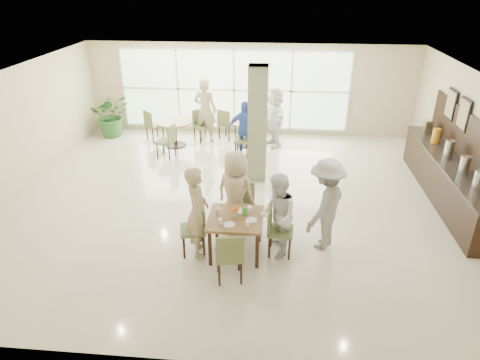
# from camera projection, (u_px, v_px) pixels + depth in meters

# --- Properties ---
(ground) EXTENTS (10.00, 10.00, 0.00)m
(ground) POSITION_uv_depth(u_px,v_px,m) (236.00, 200.00, 9.71)
(ground) COLOR beige
(ground) RESTS_ON ground
(room_shell) EXTENTS (10.00, 10.00, 10.00)m
(room_shell) POSITION_uv_depth(u_px,v_px,m) (236.00, 129.00, 8.96)
(room_shell) COLOR white
(room_shell) RESTS_ON ground
(window_bank) EXTENTS (7.00, 0.04, 7.00)m
(window_bank) POSITION_uv_depth(u_px,v_px,m) (234.00, 90.00, 13.13)
(window_bank) COLOR silver
(window_bank) RESTS_ON ground
(column) EXTENTS (0.45, 0.45, 2.80)m
(column) POSITION_uv_depth(u_px,v_px,m) (258.00, 125.00, 10.14)
(column) COLOR #6D714F
(column) RESTS_ON ground
(main_table) EXTENTS (0.97, 0.97, 0.75)m
(main_table) POSITION_uv_depth(u_px,v_px,m) (236.00, 222.00, 7.61)
(main_table) COLOR brown
(main_table) RESTS_ON ground
(round_table_left) EXTENTS (1.06, 1.06, 0.75)m
(round_table_left) POSITION_uv_depth(u_px,v_px,m) (175.00, 127.00, 12.53)
(round_table_left) COLOR brown
(round_table_left) RESTS_ON ground
(round_table_right) EXTENTS (1.06, 1.06, 0.75)m
(round_table_right) POSITION_uv_depth(u_px,v_px,m) (247.00, 127.00, 12.57)
(round_table_right) COLOR brown
(round_table_right) RESTS_ON ground
(chairs_main_table) EXTENTS (2.09, 2.07, 0.95)m
(chairs_main_table) POSITION_uv_depth(u_px,v_px,m) (236.00, 230.00, 7.72)
(chairs_main_table) COLOR #5A6739
(chairs_main_table) RESTS_ON ground
(chairs_table_left) EXTENTS (2.09, 1.97, 0.95)m
(chairs_table_left) POSITION_uv_depth(u_px,v_px,m) (174.00, 131.00, 12.54)
(chairs_table_left) COLOR #5A6739
(chairs_table_left) RESTS_ON ground
(chairs_table_right) EXTENTS (1.89, 1.90, 0.95)m
(chairs_table_right) POSITION_uv_depth(u_px,v_px,m) (247.00, 130.00, 12.60)
(chairs_table_right) COLOR #5A6739
(chairs_table_right) RESTS_ON ground
(tabletop_clutter) EXTENTS (0.75, 0.69, 0.21)m
(tabletop_clutter) POSITION_uv_depth(u_px,v_px,m) (237.00, 215.00, 7.53)
(tabletop_clutter) COLOR white
(tabletop_clutter) RESTS_ON main_table
(buffet_counter) EXTENTS (0.64, 4.70, 1.95)m
(buffet_counter) POSITION_uv_depth(u_px,v_px,m) (447.00, 177.00, 9.54)
(buffet_counter) COLOR black
(buffet_counter) RESTS_ON ground
(framed_art_a) EXTENTS (0.05, 0.55, 0.70)m
(framed_art_a) POSITION_uv_depth(u_px,v_px,m) (464.00, 114.00, 9.39)
(framed_art_a) COLOR black
(framed_art_a) RESTS_ON ground
(framed_art_b) EXTENTS (0.05, 0.55, 0.70)m
(framed_art_b) POSITION_uv_depth(u_px,v_px,m) (451.00, 104.00, 10.11)
(framed_art_b) COLOR black
(framed_art_b) RESTS_ON ground
(potted_plant) EXTENTS (1.58, 1.58, 1.33)m
(potted_plant) POSITION_uv_depth(u_px,v_px,m) (111.00, 115.00, 13.26)
(potted_plant) COLOR #2C6126
(potted_plant) RESTS_ON ground
(teen_left) EXTENTS (0.54, 0.70, 1.71)m
(teen_left) POSITION_uv_depth(u_px,v_px,m) (197.00, 212.00, 7.55)
(teen_left) COLOR tan
(teen_left) RESTS_ON ground
(teen_far) EXTENTS (0.94, 0.76, 1.69)m
(teen_far) POSITION_uv_depth(u_px,v_px,m) (236.00, 193.00, 8.21)
(teen_far) COLOR tan
(teen_far) RESTS_ON ground
(teen_right) EXTENTS (0.73, 0.87, 1.58)m
(teen_right) POSITION_uv_depth(u_px,v_px,m) (277.00, 216.00, 7.55)
(teen_right) COLOR white
(teen_right) RESTS_ON ground
(teen_standing) EXTENTS (1.15, 1.31, 1.76)m
(teen_standing) POSITION_uv_depth(u_px,v_px,m) (326.00, 204.00, 7.73)
(teen_standing) COLOR #939396
(teen_standing) RESTS_ON ground
(adult_a) EXTENTS (0.94, 0.56, 1.58)m
(adult_a) POSITION_uv_depth(u_px,v_px,m) (244.00, 129.00, 11.69)
(adult_a) COLOR #3E60BC
(adult_a) RESTS_ON ground
(adult_b) EXTENTS (1.28, 1.77, 1.76)m
(adult_b) POSITION_uv_depth(u_px,v_px,m) (274.00, 117.00, 12.40)
(adult_b) COLOR white
(adult_b) RESTS_ON ground
(adult_standing) EXTENTS (0.78, 0.59, 1.91)m
(adult_standing) POSITION_uv_depth(u_px,v_px,m) (205.00, 110.00, 12.72)
(adult_standing) COLOR tan
(adult_standing) RESTS_ON ground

